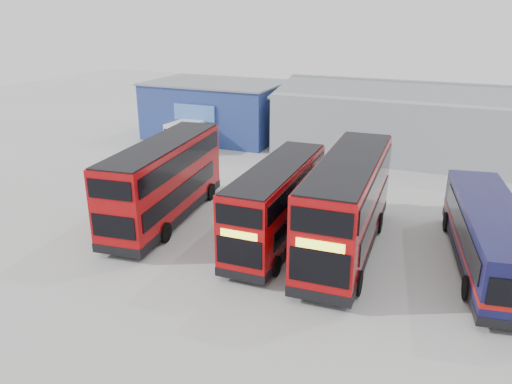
{
  "coord_description": "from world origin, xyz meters",
  "views": [
    {
      "loc": [
        7.86,
        -23.18,
        11.39
      ],
      "look_at": [
        -2.19,
        0.04,
        2.1
      ],
      "focal_mm": 35.0,
      "sensor_mm": 36.0,
      "label": 1
    }
  ],
  "objects_px": {
    "single_decker_blue": "(488,238)",
    "panel_van": "(193,132)",
    "double_decker_left": "(164,182)",
    "double_decker_centre": "(277,205)",
    "double_decker_right": "(347,207)",
    "maintenance_shed": "(470,125)",
    "office_block": "(216,109)"
  },
  "relations": [
    {
      "from": "double_decker_left",
      "to": "double_decker_centre",
      "type": "xyz_separation_m",
      "value": [
        6.86,
        -0.2,
        -0.21
      ]
    },
    {
      "from": "double_decker_centre",
      "to": "maintenance_shed",
      "type": "bearing_deg",
      "value": 66.28
    },
    {
      "from": "double_decker_right",
      "to": "single_decker_blue",
      "type": "distance_m",
      "value": 6.54
    },
    {
      "from": "double_decker_left",
      "to": "panel_van",
      "type": "xyz_separation_m",
      "value": [
        -6.68,
        14.66,
        -0.92
      ]
    },
    {
      "from": "panel_van",
      "to": "office_block",
      "type": "bearing_deg",
      "value": 94.05
    },
    {
      "from": "office_block",
      "to": "double_decker_right",
      "type": "relative_size",
      "value": 1.08
    },
    {
      "from": "single_decker_blue",
      "to": "double_decker_left",
      "type": "bearing_deg",
      "value": -6.46
    },
    {
      "from": "panel_van",
      "to": "double_decker_left",
      "type": "bearing_deg",
      "value": -60.71
    },
    {
      "from": "double_decker_left",
      "to": "maintenance_shed",
      "type": "bearing_deg",
      "value": -133.28
    },
    {
      "from": "office_block",
      "to": "double_decker_right",
      "type": "xyz_separation_m",
      "value": [
        16.99,
        -18.77,
        -0.2
      ]
    },
    {
      "from": "double_decker_centre",
      "to": "panel_van",
      "type": "height_order",
      "value": "double_decker_centre"
    },
    {
      "from": "double_decker_left",
      "to": "panel_van",
      "type": "height_order",
      "value": "double_decker_left"
    },
    {
      "from": "maintenance_shed",
      "to": "double_decker_left",
      "type": "xyz_separation_m",
      "value": [
        -15.37,
        -20.95,
        -0.33
      ]
    },
    {
      "from": "maintenance_shed",
      "to": "double_decker_right",
      "type": "distance_m",
      "value": 21.38
    },
    {
      "from": "office_block",
      "to": "double_decker_centre",
      "type": "bearing_deg",
      "value": -54.82
    },
    {
      "from": "double_decker_right",
      "to": "single_decker_blue",
      "type": "xyz_separation_m",
      "value": [
        6.42,
        0.9,
        -0.88
      ]
    },
    {
      "from": "maintenance_shed",
      "to": "double_decker_left",
      "type": "height_order",
      "value": "maintenance_shed"
    },
    {
      "from": "double_decker_left",
      "to": "double_decker_centre",
      "type": "relative_size",
      "value": 1.11
    },
    {
      "from": "office_block",
      "to": "double_decker_centre",
      "type": "relative_size",
      "value": 1.25
    },
    {
      "from": "maintenance_shed",
      "to": "double_decker_centre",
      "type": "distance_m",
      "value": 22.8
    },
    {
      "from": "single_decker_blue",
      "to": "panel_van",
      "type": "distance_m",
      "value": 27.12
    },
    {
      "from": "double_decker_centre",
      "to": "single_decker_blue",
      "type": "xyz_separation_m",
      "value": [
        9.92,
        1.27,
        -0.56
      ]
    },
    {
      "from": "maintenance_shed",
      "to": "panel_van",
      "type": "xyz_separation_m",
      "value": [
        -22.05,
        -6.29,
        -1.26
      ]
    },
    {
      "from": "double_decker_left",
      "to": "double_decker_right",
      "type": "xyz_separation_m",
      "value": [
        10.36,
        0.17,
        0.11
      ]
    },
    {
      "from": "double_decker_left",
      "to": "panel_van",
      "type": "distance_m",
      "value": 16.13
    },
    {
      "from": "maintenance_shed",
      "to": "double_decker_right",
      "type": "relative_size",
      "value": 2.67
    },
    {
      "from": "office_block",
      "to": "double_decker_left",
      "type": "relative_size",
      "value": 1.12
    },
    {
      "from": "single_decker_blue",
      "to": "double_decker_right",
      "type": "bearing_deg",
      "value": -2.12
    },
    {
      "from": "single_decker_blue",
      "to": "panel_van",
      "type": "xyz_separation_m",
      "value": [
        -23.47,
        13.58,
        -0.15
      ]
    },
    {
      "from": "maintenance_shed",
      "to": "panel_van",
      "type": "height_order",
      "value": "maintenance_shed"
    },
    {
      "from": "double_decker_centre",
      "to": "double_decker_right",
      "type": "xyz_separation_m",
      "value": [
        3.5,
        0.37,
        0.32
      ]
    },
    {
      "from": "office_block",
      "to": "double_decker_left",
      "type": "height_order",
      "value": "office_block"
    }
  ]
}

